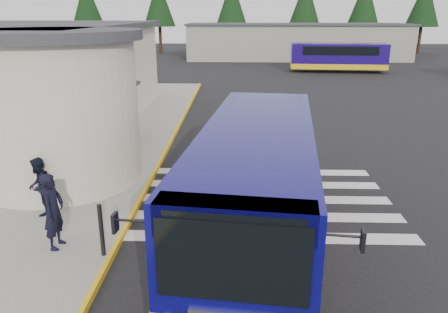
{
  "coord_description": "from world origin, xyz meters",
  "views": [
    {
      "loc": [
        -1.17,
        -13.11,
        5.44
      ],
      "look_at": [
        -1.55,
        -0.5,
        1.27
      ],
      "focal_mm": 35.0,
      "sensor_mm": 36.0,
      "label": 1
    }
  ],
  "objects_px": {
    "transit_bus": "(257,185)",
    "far_bus_a": "(338,56)",
    "bollard": "(101,230)",
    "pedestrian_b": "(39,187)",
    "pedestrian_a": "(54,211)"
  },
  "relations": [
    {
      "from": "transit_bus",
      "to": "far_bus_a",
      "type": "bearing_deg",
      "value": 81.32
    },
    {
      "from": "bollard",
      "to": "far_bus_a",
      "type": "distance_m",
      "value": 36.29
    },
    {
      "from": "transit_bus",
      "to": "pedestrian_b",
      "type": "xyz_separation_m",
      "value": [
        -5.85,
        0.73,
        -0.4
      ]
    },
    {
      "from": "transit_bus",
      "to": "pedestrian_a",
      "type": "xyz_separation_m",
      "value": [
        -4.73,
        -1.02,
        -0.29
      ]
    },
    {
      "from": "bollard",
      "to": "pedestrian_b",
      "type": "bearing_deg",
      "value": 137.82
    },
    {
      "from": "pedestrian_b",
      "to": "bollard",
      "type": "relative_size",
      "value": 1.28
    },
    {
      "from": "far_bus_a",
      "to": "pedestrian_b",
      "type": "bearing_deg",
      "value": 158.94
    },
    {
      "from": "pedestrian_b",
      "to": "bollard",
      "type": "height_order",
      "value": "pedestrian_b"
    },
    {
      "from": "pedestrian_a",
      "to": "pedestrian_b",
      "type": "xyz_separation_m",
      "value": [
        -1.11,
        1.75,
        -0.12
      ]
    },
    {
      "from": "pedestrian_b",
      "to": "far_bus_a",
      "type": "distance_m",
      "value": 35.25
    },
    {
      "from": "transit_bus",
      "to": "pedestrian_b",
      "type": "bearing_deg",
      "value": 179.84
    },
    {
      "from": "pedestrian_a",
      "to": "bollard",
      "type": "relative_size",
      "value": 1.46
    },
    {
      "from": "bollard",
      "to": "far_bus_a",
      "type": "bearing_deg",
      "value": 69.59
    },
    {
      "from": "pedestrian_a",
      "to": "pedestrian_b",
      "type": "height_order",
      "value": "pedestrian_a"
    },
    {
      "from": "bollard",
      "to": "transit_bus",
      "type": "bearing_deg",
      "value": 21.13
    }
  ]
}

